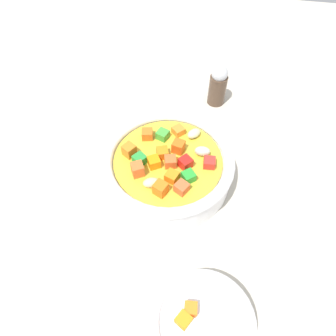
# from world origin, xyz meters

# --- Properties ---
(ground_plane) EXTENTS (1.40, 1.40, 0.02)m
(ground_plane) POSITION_xyz_m (0.00, 0.00, -0.01)
(ground_plane) COLOR #BAB2A0
(soup_bowl_main) EXTENTS (0.21, 0.21, 0.07)m
(soup_bowl_main) POSITION_xyz_m (0.00, -0.00, 0.03)
(soup_bowl_main) COLOR white
(soup_bowl_main) RESTS_ON ground_plane
(spoon) EXTENTS (0.05, 0.19, 0.01)m
(spoon) POSITION_xyz_m (0.15, 0.01, 0.00)
(spoon) COLOR silver
(spoon) RESTS_ON ground_plane
(side_bowl_small) EXTENTS (0.12, 0.12, 0.05)m
(side_bowl_small) POSITION_xyz_m (0.08, -0.22, 0.02)
(side_bowl_small) COLOR white
(side_bowl_small) RESTS_ON ground_plane
(pepper_shaker) EXTENTS (0.04, 0.04, 0.09)m
(pepper_shaker) POSITION_xyz_m (0.06, 0.21, 0.04)
(pepper_shaker) COLOR #4C3828
(pepper_shaker) RESTS_ON ground_plane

